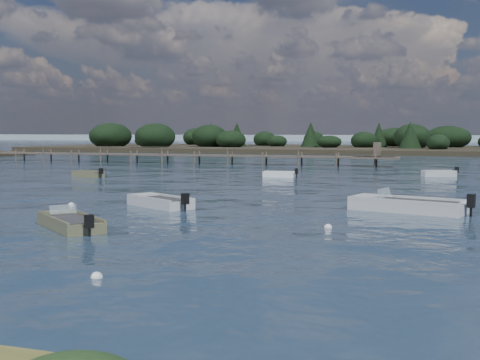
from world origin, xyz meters
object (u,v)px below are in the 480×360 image
(dinghy_mid_white_a, at_px, (407,208))
(tender_far_white, at_px, (279,176))
(tender_far_grey, at_px, (88,175))
(jetty, at_px, (165,155))
(dinghy_mid_grey, at_px, (160,204))
(dinghy_near_olive, at_px, (70,225))
(tender_far_grey_b, at_px, (439,175))

(dinghy_mid_white_a, height_order, tender_far_white, dinghy_mid_white_a)
(tender_far_grey, relative_size, tender_far_white, 1.11)
(tender_far_grey, height_order, jetty, jetty)
(dinghy_mid_grey, relative_size, dinghy_mid_white_a, 0.72)
(dinghy_mid_white_a, bearing_deg, jetty, 128.93)
(dinghy_near_olive, height_order, tender_far_grey, dinghy_near_olive)
(dinghy_mid_grey, xyz_separation_m, dinghy_mid_white_a, (12.22, 2.07, 0.03))
(tender_far_white, height_order, jetty, jetty)
(dinghy_near_olive, xyz_separation_m, tender_far_white, (1.37, 28.88, 0.00))
(dinghy_mid_grey, distance_m, tender_far_white, 21.48)
(dinghy_mid_white_a, bearing_deg, tender_far_white, 120.22)
(jetty, bearing_deg, dinghy_near_olive, -69.30)
(tender_far_white, bearing_deg, dinghy_mid_grey, -92.48)
(dinghy_mid_grey, height_order, jetty, jetty)
(tender_far_grey, bearing_deg, dinghy_near_olive, -59.40)
(jetty, bearing_deg, dinghy_mid_white_a, -51.07)
(tender_far_grey, bearing_deg, tender_far_grey_b, 18.66)
(dinghy_near_olive, height_order, tender_far_white, dinghy_near_olive)
(dinghy_near_olive, relative_size, tender_far_grey, 1.27)
(tender_far_white, relative_size, jetty, 0.05)
(dinghy_near_olive, bearing_deg, dinghy_mid_white_a, 36.83)
(dinghy_mid_white_a, xyz_separation_m, tender_far_white, (-11.29, 19.39, -0.03))
(tender_far_grey, relative_size, jetty, 0.05)
(dinghy_mid_grey, bearing_deg, tender_far_white, 87.52)
(dinghy_mid_white_a, bearing_deg, tender_far_grey_b, 86.13)
(dinghy_near_olive, distance_m, jetty, 50.52)
(tender_far_white, bearing_deg, jetty, 136.28)
(dinghy_mid_grey, xyz_separation_m, tender_far_grey_b, (13.88, 26.49, 0.00))
(jetty, bearing_deg, tender_far_grey_b, -22.54)
(dinghy_mid_grey, distance_m, tender_far_grey_b, 29.90)
(dinghy_mid_grey, xyz_separation_m, dinghy_near_olive, (-0.44, -7.41, -0.01))
(dinghy_near_olive, height_order, dinghy_mid_white_a, dinghy_mid_white_a)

